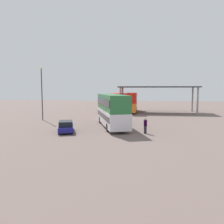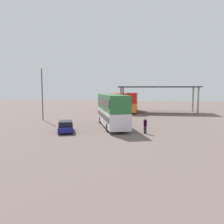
{
  "view_description": "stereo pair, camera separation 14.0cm",
  "coord_description": "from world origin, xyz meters",
  "views": [
    {
      "loc": [
        2.79,
        -26.49,
        5.12
      ],
      "look_at": [
        -0.88,
        3.57,
        2.0
      ],
      "focal_mm": 36.26,
      "sensor_mm": 36.0,
      "label": 1
    },
    {
      "loc": [
        2.93,
        -26.47,
        5.12
      ],
      "look_at": [
        -0.88,
        3.57,
        2.0
      ],
      "focal_mm": 36.26,
      "sensor_mm": 36.0,
      "label": 2
    }
  ],
  "objects": [
    {
      "name": "parked_hatchback",
      "position": [
        -5.84,
        -0.91,
        0.67
      ],
      "size": [
        2.82,
        4.35,
        1.35
      ],
      "rotation": [
        0.0,
        0.0,
        1.88
      ],
      "color": "navy",
      "rests_on": "ground_plane"
    },
    {
      "name": "double_decker_near_canopy",
      "position": [
        -2.33,
        24.24,
        2.27
      ],
      "size": [
        2.75,
        10.57,
        4.13
      ],
      "rotation": [
        0.0,
        0.0,
        1.55
      ],
      "color": "orange",
      "rests_on": "ground_plane"
    },
    {
      "name": "double_decker_mid_row",
      "position": [
        0.98,
        23.07,
        2.3
      ],
      "size": [
        2.5,
        10.45,
        4.2
      ],
      "rotation": [
        0.0,
        0.0,
        1.57
      ],
      "color": "orange",
      "rests_on": "ground_plane"
    },
    {
      "name": "depot_canopy",
      "position": [
        6.67,
        23.52,
        5.23
      ],
      "size": [
        17.0,
        6.34,
        5.63
      ],
      "rotation": [
        0.0,
        0.0,
        -0.01
      ],
      "color": "#33353A",
      "rests_on": "ground_plane"
    },
    {
      "name": "lamppost_tall",
      "position": [
        -13.0,
        8.72,
        5.38
      ],
      "size": [
        0.44,
        0.44,
        8.66
      ],
      "color": "#33353A",
      "rests_on": "ground_plane"
    },
    {
      "name": "pedestrian_waiting",
      "position": [
        3.49,
        -0.68,
        0.91
      ],
      "size": [
        0.38,
        0.38,
        1.81
      ],
      "rotation": [
        0.0,
        0.0,
        0.22
      ],
      "color": "#262633",
      "rests_on": "ground_plane"
    },
    {
      "name": "ground_plane",
      "position": [
        0.0,
        0.0,
        0.0
      ],
      "size": [
        140.0,
        140.0,
        0.0
      ],
      "primitive_type": "plane",
      "color": "#6C5A54"
    },
    {
      "name": "double_decker_main",
      "position": [
        -0.88,
        3.58,
        2.38
      ],
      "size": [
        5.8,
        11.49,
        4.35
      ],
      "rotation": [
        0.0,
        0.0,
        1.88
      ],
      "color": "silver",
      "rests_on": "ground_plane"
    }
  ]
}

